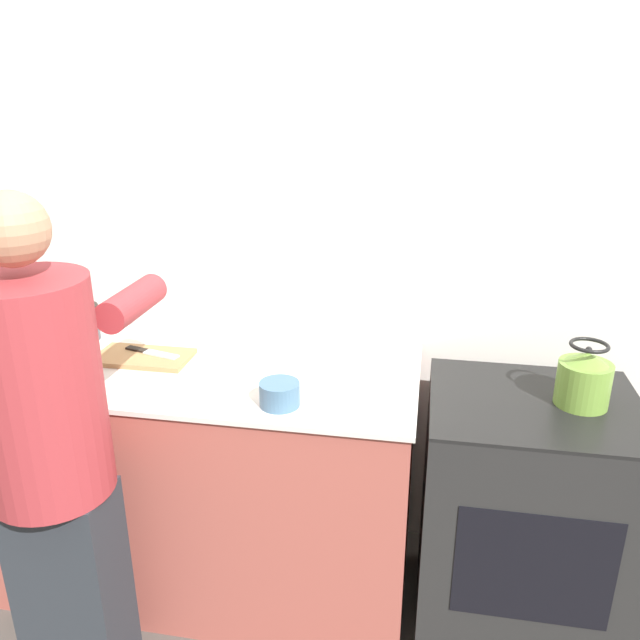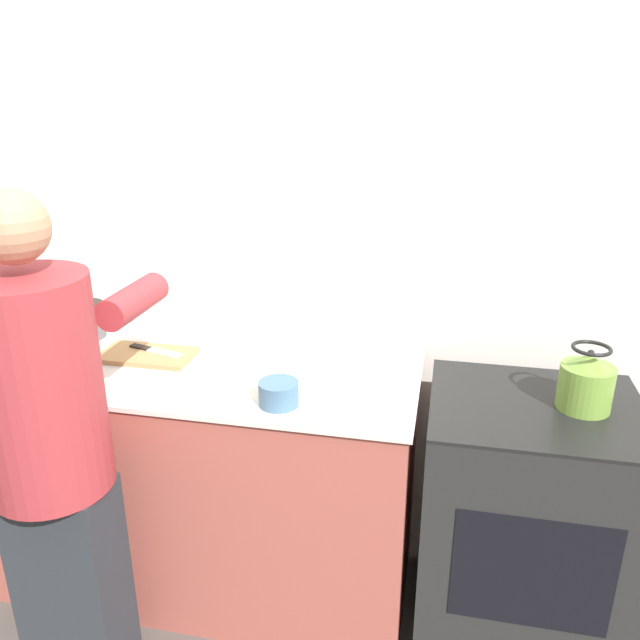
{
  "view_description": "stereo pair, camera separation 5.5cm",
  "coord_description": "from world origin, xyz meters",
  "px_view_note": "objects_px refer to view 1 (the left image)",
  "views": [
    {
      "loc": [
        0.45,
        -1.6,
        1.87
      ],
      "look_at": [
        0.12,
        0.24,
        1.17
      ],
      "focal_mm": 35.0,
      "sensor_mm": 36.0,
      "label": 1
    },
    {
      "loc": [
        0.5,
        -1.59,
        1.87
      ],
      "look_at": [
        0.12,
        0.24,
        1.17
      ],
      "focal_mm": 35.0,
      "sensor_mm": 36.0,
      "label": 2
    }
  ],
  "objects_px": {
    "bowl_prep": "(280,394)",
    "canister_jar": "(79,323)",
    "person": "(52,453)",
    "cutting_board": "(143,357)",
    "knife": "(150,352)",
    "kettle": "(584,379)",
    "oven": "(521,519)"
  },
  "relations": [
    {
      "from": "bowl_prep",
      "to": "canister_jar",
      "type": "relative_size",
      "value": 0.8
    },
    {
      "from": "person",
      "to": "cutting_board",
      "type": "distance_m",
      "value": 0.59
    },
    {
      "from": "bowl_prep",
      "to": "canister_jar",
      "type": "xyz_separation_m",
      "value": [
        -0.92,
        0.4,
        0.03
      ]
    },
    {
      "from": "knife",
      "to": "kettle",
      "type": "bearing_deg",
      "value": 11.25
    },
    {
      "from": "cutting_board",
      "to": "knife",
      "type": "distance_m",
      "value": 0.03
    },
    {
      "from": "person",
      "to": "kettle",
      "type": "height_order",
      "value": "person"
    },
    {
      "from": "cutting_board",
      "to": "canister_jar",
      "type": "bearing_deg",
      "value": 157.28
    },
    {
      "from": "canister_jar",
      "to": "kettle",
      "type": "bearing_deg",
      "value": -6.5
    },
    {
      "from": "knife",
      "to": "bowl_prep",
      "type": "bearing_deg",
      "value": -11.54
    },
    {
      "from": "oven",
      "to": "knife",
      "type": "xyz_separation_m",
      "value": [
        -1.38,
        0.1,
        0.48
      ]
    },
    {
      "from": "oven",
      "to": "cutting_board",
      "type": "height_order",
      "value": "cutting_board"
    },
    {
      "from": "person",
      "to": "canister_jar",
      "type": "relative_size",
      "value": 10.15
    },
    {
      "from": "bowl_prep",
      "to": "canister_jar",
      "type": "bearing_deg",
      "value": 156.56
    },
    {
      "from": "person",
      "to": "knife",
      "type": "bearing_deg",
      "value": 87.17
    },
    {
      "from": "kettle",
      "to": "cutting_board",
      "type": "bearing_deg",
      "value": 177.28
    },
    {
      "from": "person",
      "to": "kettle",
      "type": "xyz_separation_m",
      "value": [
        1.54,
        0.51,
        0.12
      ]
    },
    {
      "from": "knife",
      "to": "canister_jar",
      "type": "xyz_separation_m",
      "value": [
        -0.35,
        0.12,
        0.05
      ]
    },
    {
      "from": "cutting_board",
      "to": "bowl_prep",
      "type": "xyz_separation_m",
      "value": [
        0.58,
        -0.26,
        0.03
      ]
    },
    {
      "from": "person",
      "to": "bowl_prep",
      "type": "height_order",
      "value": "person"
    },
    {
      "from": "knife",
      "to": "person",
      "type": "bearing_deg",
      "value": -78.0
    },
    {
      "from": "oven",
      "to": "bowl_prep",
      "type": "relative_size",
      "value": 7.12
    },
    {
      "from": "oven",
      "to": "kettle",
      "type": "xyz_separation_m",
      "value": [
        0.13,
        0.01,
        0.55
      ]
    },
    {
      "from": "cutting_board",
      "to": "bowl_prep",
      "type": "height_order",
      "value": "bowl_prep"
    },
    {
      "from": "canister_jar",
      "to": "knife",
      "type": "bearing_deg",
      "value": -18.44
    },
    {
      "from": "oven",
      "to": "cutting_board",
      "type": "distance_m",
      "value": 1.47
    },
    {
      "from": "knife",
      "to": "canister_jar",
      "type": "relative_size",
      "value": 1.42
    },
    {
      "from": "oven",
      "to": "canister_jar",
      "type": "distance_m",
      "value": 1.82
    },
    {
      "from": "bowl_prep",
      "to": "cutting_board",
      "type": "bearing_deg",
      "value": 156.15
    },
    {
      "from": "canister_jar",
      "to": "cutting_board",
      "type": "bearing_deg",
      "value": -22.72
    },
    {
      "from": "person",
      "to": "kettle",
      "type": "relative_size",
      "value": 7.75
    },
    {
      "from": "oven",
      "to": "knife",
      "type": "height_order",
      "value": "knife"
    },
    {
      "from": "kettle",
      "to": "bowl_prep",
      "type": "distance_m",
      "value": 0.96
    }
  ]
}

